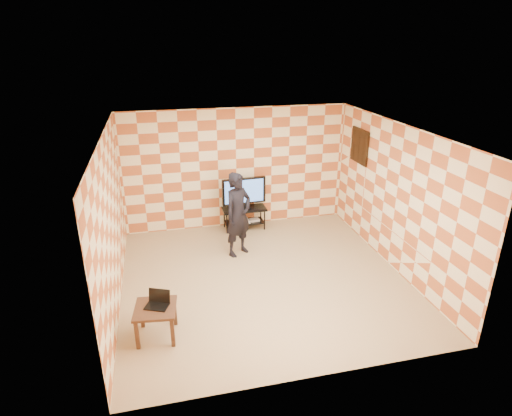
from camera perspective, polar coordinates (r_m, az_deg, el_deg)
The scene contains 14 objects.
floor at distance 7.90m, azimuth 1.02°, elevation -9.36°, with size 5.00×5.00×0.00m, color tan.
wall_back at distance 9.59m, azimuth -2.65°, elevation 5.27°, with size 5.00×0.02×2.70m, color #FEEDBA.
wall_front at distance 5.17m, azimuth 8.14°, elevation -10.57°, with size 5.00×0.02×2.70m, color #FEEDBA.
wall_left at distance 7.13m, azimuth -18.76°, elevation -2.03°, with size 0.02×5.00×2.70m, color #FEEDBA.
wall_right at distance 8.24m, azimuth 18.19°, elevation 1.28°, with size 0.02×5.00×2.70m, color #FEEDBA.
ceiling at distance 6.89m, azimuth 1.18°, elevation 10.17°, with size 5.00×5.00×0.02m, color white.
wall_art at distance 9.34m, azimuth 13.64°, elevation 8.03°, with size 0.04×0.72×0.72m.
tv_stand at distance 9.67m, azimuth -1.58°, elevation -0.76°, with size 0.98×0.44×0.50m.
tv at distance 9.48m, azimuth -1.61°, elevation 2.19°, with size 0.99×0.21×0.71m.
dvd_player at distance 9.69m, azimuth -2.09°, elevation -1.76°, with size 0.39×0.28×0.07m, color #AFAFB2.
game_console at distance 9.78m, azimuth -0.21°, elevation -1.58°, with size 0.21×0.15×0.05m, color silver.
side_table at distance 6.50m, azimuth -13.24°, elevation -13.42°, with size 0.65×0.65×0.50m.
laptop at distance 6.46m, azimuth -12.95°, elevation -12.11°, with size 0.40×0.36×0.22m.
person at distance 8.39m, azimuth -2.39°, elevation -0.88°, with size 0.62×0.41×1.70m, color black.
Camera 1 is at (-1.70, -6.52, 4.12)m, focal length 30.00 mm.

